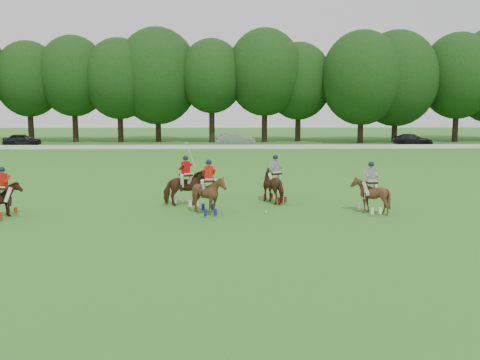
{
  "coord_description": "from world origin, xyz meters",
  "views": [
    {
      "loc": [
        1.98,
        -19.73,
        4.81
      ],
      "look_at": [
        2.52,
        4.2,
        1.4
      ],
      "focal_mm": 40.0,
      "sensor_mm": 36.0,
      "label": 1
    }
  ],
  "objects_px": {
    "polo_red_c": "(209,195)",
    "polo_ball": "(266,212)",
    "car_mid": "(235,139)",
    "polo_stripe_a": "(275,185)",
    "polo_stripe_b": "(370,195)",
    "polo_red_a": "(4,200)",
    "car_left": "(22,140)",
    "polo_red_b": "(186,188)",
    "car_right": "(413,140)"
  },
  "relations": [
    {
      "from": "car_mid",
      "to": "polo_stripe_a",
      "type": "bearing_deg",
      "value": 173.09
    },
    {
      "from": "polo_stripe_a",
      "to": "polo_red_b",
      "type": "bearing_deg",
      "value": -169.59
    },
    {
      "from": "car_right",
      "to": "polo_red_a",
      "type": "xyz_separation_m",
      "value": [
        -31.2,
        -39.73,
        0.12
      ]
    },
    {
      "from": "car_mid",
      "to": "polo_ball",
      "type": "height_order",
      "value": "car_mid"
    },
    {
      "from": "polo_red_a",
      "to": "polo_ball",
      "type": "relative_size",
      "value": 30.42
    },
    {
      "from": "polo_red_b",
      "to": "polo_ball",
      "type": "height_order",
      "value": "polo_red_b"
    },
    {
      "from": "car_mid",
      "to": "polo_red_b",
      "type": "height_order",
      "value": "polo_red_b"
    },
    {
      "from": "polo_red_c",
      "to": "car_left",
      "type": "bearing_deg",
      "value": 120.32
    },
    {
      "from": "car_mid",
      "to": "polo_red_b",
      "type": "relative_size",
      "value": 1.52
    },
    {
      "from": "car_mid",
      "to": "polo_red_c",
      "type": "height_order",
      "value": "polo_red_c"
    },
    {
      "from": "car_right",
      "to": "car_mid",
      "type": "bearing_deg",
      "value": 103.35
    },
    {
      "from": "car_left",
      "to": "polo_ball",
      "type": "bearing_deg",
      "value": -155.29
    },
    {
      "from": "car_left",
      "to": "polo_stripe_b",
      "type": "relative_size",
      "value": 1.82
    },
    {
      "from": "polo_ball",
      "to": "polo_stripe_b",
      "type": "bearing_deg",
      "value": -0.57
    },
    {
      "from": "polo_red_c",
      "to": "polo_red_b",
      "type": "bearing_deg",
      "value": 119.94
    },
    {
      "from": "car_mid",
      "to": "polo_stripe_b",
      "type": "xyz_separation_m",
      "value": [
        5.45,
        -39.07,
        0.09
      ]
    },
    {
      "from": "polo_ball",
      "to": "polo_red_a",
      "type": "bearing_deg",
      "value": -176.37
    },
    {
      "from": "polo_red_a",
      "to": "car_right",
      "type": "bearing_deg",
      "value": 51.86
    },
    {
      "from": "car_mid",
      "to": "car_right",
      "type": "distance_m",
      "value": 20.84
    },
    {
      "from": "polo_stripe_b",
      "to": "polo_ball",
      "type": "bearing_deg",
      "value": 179.43
    },
    {
      "from": "polo_red_c",
      "to": "polo_ball",
      "type": "relative_size",
      "value": 26.92
    },
    {
      "from": "polo_stripe_b",
      "to": "polo_red_b",
      "type": "bearing_deg",
      "value": 167.1
    },
    {
      "from": "car_mid",
      "to": "polo_stripe_a",
      "type": "xyz_separation_m",
      "value": [
        1.47,
        -36.38,
        0.12
      ]
    },
    {
      "from": "polo_red_a",
      "to": "car_mid",
      "type": "bearing_deg",
      "value": 75.38
    },
    {
      "from": "polo_stripe_a",
      "to": "polo_stripe_b",
      "type": "bearing_deg",
      "value": -34.04
    },
    {
      "from": "polo_stripe_a",
      "to": "polo_ball",
      "type": "distance_m",
      "value": 2.84
    },
    {
      "from": "polo_stripe_b",
      "to": "polo_ball",
      "type": "distance_m",
      "value": 4.69
    },
    {
      "from": "car_left",
      "to": "car_right",
      "type": "bearing_deg",
      "value": -98.37
    },
    {
      "from": "polo_red_a",
      "to": "polo_red_c",
      "type": "relative_size",
      "value": 1.13
    },
    {
      "from": "polo_red_c",
      "to": "polo_stripe_a",
      "type": "bearing_deg",
      "value": 41.7
    },
    {
      "from": "car_left",
      "to": "polo_red_c",
      "type": "xyz_separation_m",
      "value": [
        22.92,
        -39.18,
        0.17
      ]
    },
    {
      "from": "polo_stripe_b",
      "to": "polo_stripe_a",
      "type": "bearing_deg",
      "value": 145.96
    },
    {
      "from": "polo_red_c",
      "to": "polo_red_a",
      "type": "bearing_deg",
      "value": -176.39
    },
    {
      "from": "car_left",
      "to": "polo_stripe_a",
      "type": "xyz_separation_m",
      "value": [
        26.07,
        -36.38,
        0.14
      ]
    },
    {
      "from": "car_left",
      "to": "polo_red_b",
      "type": "height_order",
      "value": "polo_red_b"
    },
    {
      "from": "car_right",
      "to": "polo_red_c",
      "type": "distance_m",
      "value": 45.19
    },
    {
      "from": "car_left",
      "to": "polo_red_c",
      "type": "height_order",
      "value": "polo_red_c"
    },
    {
      "from": "car_mid",
      "to": "polo_stripe_b",
      "type": "relative_size",
      "value": 1.94
    },
    {
      "from": "polo_stripe_a",
      "to": "polo_red_c",
      "type": "bearing_deg",
      "value": -138.3
    },
    {
      "from": "car_right",
      "to": "polo_stripe_b",
      "type": "bearing_deg",
      "value": 171.85
    },
    {
      "from": "car_left",
      "to": "car_right",
      "type": "height_order",
      "value": "car_left"
    },
    {
      "from": "polo_red_a",
      "to": "polo_stripe_b",
      "type": "xyz_separation_m",
      "value": [
        15.81,
        0.66,
        0.04
      ]
    },
    {
      "from": "polo_red_b",
      "to": "polo_stripe_b",
      "type": "bearing_deg",
      "value": -12.9
    },
    {
      "from": "polo_red_c",
      "to": "polo_ball",
      "type": "height_order",
      "value": "polo_red_c"
    },
    {
      "from": "car_right",
      "to": "polo_red_b",
      "type": "xyz_separation_m",
      "value": [
        -23.68,
        -37.17,
        0.21
      ]
    },
    {
      "from": "car_right",
      "to": "polo_red_c",
      "type": "relative_size",
      "value": 1.9
    },
    {
      "from": "polo_red_c",
      "to": "polo_stripe_a",
      "type": "xyz_separation_m",
      "value": [
        3.15,
        2.8,
        -0.03
      ]
    },
    {
      "from": "car_left",
      "to": "car_right",
      "type": "xyz_separation_m",
      "value": [
        45.43,
        0.0,
        -0.05
      ]
    },
    {
      "from": "polo_red_c",
      "to": "polo_stripe_b",
      "type": "distance_m",
      "value": 7.13
    },
    {
      "from": "polo_red_c",
      "to": "polo_ball",
      "type": "distance_m",
      "value": 2.64
    }
  ]
}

